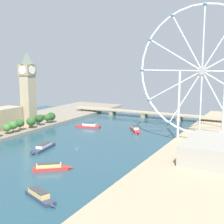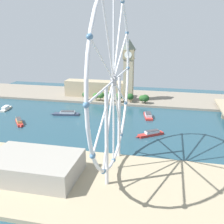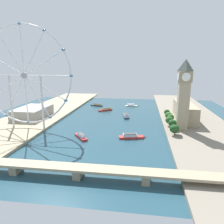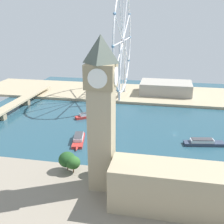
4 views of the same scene
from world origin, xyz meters
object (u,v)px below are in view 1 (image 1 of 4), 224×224
object	(u,v)px
river_bridge	(144,113)
tour_boat_3	(135,129)
ferris_wheel	(202,72)
clock_tower	(28,88)
riverside_hall	(213,149)
tour_boat_4	(89,126)
tour_boat_0	(43,147)
tour_boat_2	(51,167)
tour_boat_1	(40,196)

from	to	relation	value
river_bridge	tour_boat_3	xyz separation A→B (m)	(22.97, -85.39, -4.55)
ferris_wheel	tour_boat_3	size ratio (longest dim) A/B	4.54
clock_tower	riverside_hall	distance (m)	224.37
clock_tower	riverside_hall	world-z (taller)	clock_tower
river_bridge	tour_boat_4	bearing A→B (deg)	-110.53
ferris_wheel	riverside_hall	bearing A→B (deg)	-67.21
tour_boat_0	clock_tower	bearing A→B (deg)	-140.99
ferris_wheel	tour_boat_2	bearing A→B (deg)	-122.10
riverside_hall	tour_boat_2	bearing A→B (deg)	-144.13
tour_boat_1	ferris_wheel	bearing A→B (deg)	93.51
clock_tower	tour_boat_4	distance (m)	84.53
tour_boat_3	tour_boat_4	xyz separation A→B (m)	(-57.83, -7.67, 0.10)
ferris_wheel	river_bridge	bearing A→B (deg)	132.89
river_bridge	tour_boat_2	size ratio (longest dim) A/B	8.54
ferris_wheel	tour_boat_1	bearing A→B (deg)	-107.84
tour_boat_1	tour_boat_3	distance (m)	192.45
riverside_hall	tour_boat_3	bearing A→B (deg)	142.81
tour_boat_3	tour_boat_1	bearing A→B (deg)	-29.20
tour_boat_2	tour_boat_4	distance (m)	151.67
river_bridge	riverside_hall	bearing A→B (deg)	-52.76
clock_tower	tour_boat_3	bearing A→B (deg)	19.52
ferris_wheel	river_bridge	world-z (taller)	ferris_wheel
tour_boat_1	tour_boat_2	xyz separation A→B (m)	(-25.34, 42.05, 0.16)
clock_tower	tour_boat_1	bearing A→B (deg)	-46.36
ferris_wheel	tour_boat_4	size ratio (longest dim) A/B	3.86
tour_boat_1	clock_tower	bearing A→B (deg)	154.98
riverside_hall	river_bridge	size ratio (longest dim) A/B	0.29
clock_tower	tour_boat_3	distance (m)	135.02
riverside_hall	river_bridge	distance (m)	201.79
tour_boat_0	tour_boat_1	size ratio (longest dim) A/B	1.29
ferris_wheel	tour_boat_3	bearing A→B (deg)	164.04
tour_boat_3	tour_boat_4	bearing A→B (deg)	-118.30
tour_boat_3	ferris_wheel	bearing A→B (deg)	38.19
clock_tower	riverside_hall	xyz separation A→B (m)	(218.70, -32.84, -37.90)
river_bridge	tour_boat_1	size ratio (longest dim) A/B	7.67
clock_tower	tour_boat_2	size ratio (longest dim) A/B	3.32
clock_tower	tour_boat_2	distance (m)	164.60
clock_tower	tour_boat_0	distance (m)	110.72
clock_tower	tour_boat_0	xyz separation A→B (m)	(75.74, -66.16, -46.31)
river_bridge	tour_boat_2	distance (m)	235.38
river_bridge	tour_boat_1	bearing A→B (deg)	-80.70
riverside_hall	tour_boat_0	distance (m)	147.03
ferris_wheel	riverside_hall	size ratio (longest dim) A/B	2.00
ferris_wheel	river_bridge	distance (m)	159.31
riverside_hall	tour_boat_3	world-z (taller)	riverside_hall
tour_boat_1	tour_boat_3	world-z (taller)	tour_boat_3
tour_boat_2	tour_boat_3	world-z (taller)	tour_boat_3
ferris_wheel	river_bridge	size ratio (longest dim) A/B	0.58
riverside_hall	river_bridge	world-z (taller)	riverside_hall
clock_tower	river_bridge	distance (m)	165.51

